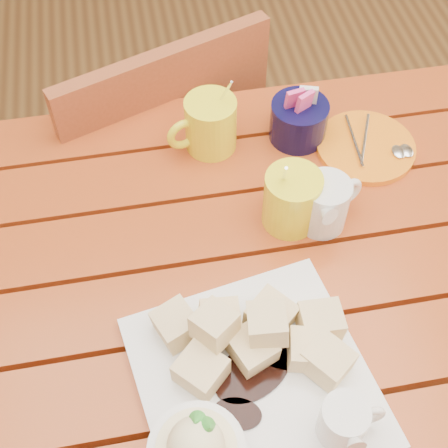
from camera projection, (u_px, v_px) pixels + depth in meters
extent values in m
cube|color=#A04814|center=(262.00, 373.00, 0.79)|extent=(1.20, 0.11, 0.03)
cube|color=#A04814|center=(244.00, 296.00, 0.86)|extent=(1.20, 0.11, 0.03)
cube|color=#A04814|center=(229.00, 230.00, 0.93)|extent=(1.20, 0.11, 0.03)
cube|color=#A04814|center=(216.00, 173.00, 0.99)|extent=(1.20, 0.11, 0.03)
cube|color=#A04814|center=(204.00, 123.00, 1.06)|extent=(1.20, 0.11, 0.03)
cube|color=#A04814|center=(203.00, 139.00, 1.12)|extent=(1.12, 0.04, 0.08)
cylinder|color=#A04814|center=(445.00, 210.00, 1.43)|extent=(0.06, 0.06, 0.72)
cube|color=white|center=(254.00, 381.00, 0.76)|extent=(0.32, 0.32, 0.02)
cube|color=gold|center=(176.00, 325.00, 0.78)|extent=(0.06, 0.06, 0.04)
cube|color=gold|center=(320.00, 321.00, 0.78)|extent=(0.05, 0.05, 0.04)
cube|color=gold|center=(327.00, 361.00, 0.75)|extent=(0.07, 0.07, 0.04)
cube|color=gold|center=(267.00, 324.00, 0.74)|extent=(0.05, 0.05, 0.04)
cube|color=gold|center=(220.00, 321.00, 0.78)|extent=(0.05, 0.05, 0.04)
cube|color=gold|center=(215.00, 325.00, 0.74)|extent=(0.07, 0.07, 0.04)
cube|color=gold|center=(201.00, 370.00, 0.74)|extent=(0.07, 0.07, 0.04)
cube|color=gold|center=(252.00, 348.00, 0.76)|extent=(0.06, 0.06, 0.04)
cube|color=gold|center=(308.00, 350.00, 0.76)|extent=(0.06, 0.06, 0.04)
cube|color=gold|center=(271.00, 315.00, 0.79)|extent=(0.07, 0.07, 0.04)
sphere|color=#F8E9B6|center=(196.00, 446.00, 0.66)|extent=(0.06, 0.06, 0.06)
cone|color=green|center=(208.00, 428.00, 0.64)|extent=(0.04, 0.04, 0.03)
cone|color=green|center=(196.00, 421.00, 0.65)|extent=(0.03, 0.03, 0.02)
cylinder|color=white|center=(343.00, 421.00, 0.70)|extent=(0.05, 0.05, 0.06)
cylinder|color=black|center=(346.00, 413.00, 0.67)|extent=(0.04, 0.04, 0.01)
cone|color=white|center=(353.00, 439.00, 0.66)|extent=(0.02, 0.02, 0.03)
torus|color=white|center=(370.00, 416.00, 0.70)|extent=(0.04, 0.01, 0.04)
cylinder|color=yellow|center=(211.00, 124.00, 0.97)|extent=(0.08, 0.08, 0.09)
cylinder|color=black|center=(210.00, 106.00, 0.94)|extent=(0.07, 0.07, 0.01)
torus|color=yellow|center=(184.00, 134.00, 0.96)|extent=(0.06, 0.03, 0.06)
cylinder|color=silver|center=(218.00, 104.00, 0.96)|extent=(0.04, 0.04, 0.12)
cylinder|color=yellow|center=(292.00, 200.00, 0.88)|extent=(0.08, 0.08, 0.09)
cylinder|color=black|center=(294.00, 182.00, 0.85)|extent=(0.07, 0.07, 0.01)
torus|color=yellow|center=(321.00, 191.00, 0.89)|extent=(0.06, 0.02, 0.06)
cylinder|color=silver|center=(282.00, 182.00, 0.86)|extent=(0.02, 0.06, 0.12)
cylinder|color=white|center=(324.00, 204.00, 0.88)|extent=(0.07, 0.07, 0.08)
cylinder|color=white|center=(327.00, 188.00, 0.85)|extent=(0.06, 0.06, 0.01)
cone|color=white|center=(334.00, 211.00, 0.84)|extent=(0.03, 0.03, 0.03)
torus|color=white|center=(352.00, 199.00, 0.89)|extent=(0.05, 0.03, 0.05)
cylinder|color=black|center=(299.00, 121.00, 1.00)|extent=(0.09, 0.09, 0.07)
cube|color=#F94396|center=(294.00, 101.00, 0.96)|extent=(0.03, 0.02, 0.04)
cube|color=white|center=(308.00, 97.00, 0.96)|extent=(0.03, 0.02, 0.04)
cube|color=#F94396|center=(304.00, 104.00, 0.95)|extent=(0.03, 0.03, 0.04)
cylinder|color=orange|center=(366.00, 147.00, 1.00)|extent=(0.16, 0.16, 0.01)
cylinder|color=silver|center=(354.00, 141.00, 1.00)|extent=(0.01, 0.11, 0.01)
cylinder|color=silver|center=(365.00, 139.00, 1.00)|extent=(0.05, 0.11, 0.01)
ellipsoid|color=silver|center=(398.00, 152.00, 0.98)|extent=(0.02, 0.03, 0.01)
ellipsoid|color=silver|center=(406.00, 151.00, 0.98)|extent=(0.02, 0.03, 0.01)
cube|color=brown|center=(141.00, 162.00, 1.44)|extent=(0.51, 0.51, 0.03)
cylinder|color=brown|center=(177.00, 151.00, 1.75)|extent=(0.03, 0.03, 0.40)
cylinder|color=brown|center=(63.00, 200.00, 1.65)|extent=(0.03, 0.03, 0.40)
cylinder|color=brown|center=(241.00, 236.00, 1.58)|extent=(0.03, 0.03, 0.40)
cylinder|color=brown|center=(118.00, 296.00, 1.47)|extent=(0.03, 0.03, 0.40)
cube|color=brown|center=(171.00, 143.00, 1.17)|extent=(0.38, 0.17, 0.42)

